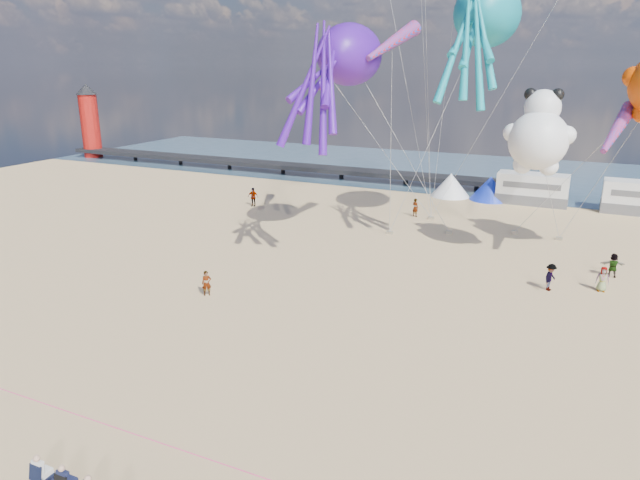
{
  "coord_description": "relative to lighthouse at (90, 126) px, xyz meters",
  "views": [
    {
      "loc": [
        10.28,
        -18.5,
        13.2
      ],
      "look_at": [
        -1.14,
        6.0,
        4.83
      ],
      "focal_mm": 32.0,
      "sensor_mm": 36.0,
      "label": 1
    }
  ],
  "objects": [
    {
      "name": "kite_octopus_purple",
      "position": [
        50.86,
        -24.61,
        9.31
      ],
      "size": [
        4.51,
        9.43,
        10.51
      ],
      "primitive_type": null,
      "rotation": [
        0.0,
        0.0,
        -0.06
      ],
      "color": "#45119A"
    },
    {
      "name": "windsock_right",
      "position": [
        47.13,
        -20.15,
        8.05
      ],
      "size": [
        1.63,
        4.89,
        4.81
      ],
      "primitive_type": null,
      "rotation": [
        0.0,
        0.0,
        0.16
      ],
      "color": "red"
    },
    {
      "name": "tent_white",
      "position": [
        54.0,
        -4.0,
        -3.3
      ],
      "size": [
        4.0,
        4.0,
        2.4
      ],
      "primitive_type": "cone",
      "color": "white",
      "rests_on": "ground"
    },
    {
      "name": "beachgoer_4",
      "position": [
        68.8,
        -23.2,
        -3.7
      ],
      "size": [
        1.01,
        0.61,
        1.61
      ],
      "primitive_type": "imported",
      "rotation": [
        0.0,
        0.0,
        3.38
      ],
      "color": "#7F6659",
      "rests_on": "ground"
    },
    {
      "name": "beachgoer_6",
      "position": [
        68.18,
        -26.15,
        -3.72
      ],
      "size": [
        0.6,
        0.43,
        1.56
      ],
      "primitive_type": "imported",
      "rotation": [
        0.0,
        0.0,
        0.1
      ],
      "color": "#7F6659",
      "rests_on": "ground"
    },
    {
      "name": "ground",
      "position": [
        56.0,
        -44.0,
        -4.5
      ],
      "size": [
        120.0,
        120.0,
        0.0
      ],
      "primitive_type": "plane",
      "color": "#DEB980",
      "rests_on": "ground"
    },
    {
      "name": "sandbag_e",
      "position": [
        54.55,
        -13.94,
        -4.39
      ],
      "size": [
        0.5,
        0.35,
        0.22
      ],
      "primitive_type": "cube",
      "color": "gray",
      "rests_on": "ground"
    },
    {
      "name": "kite_panda",
      "position": [
        63.38,
        -22.41,
        3.92
      ],
      "size": [
        5.55,
        5.34,
        6.6
      ],
      "primitive_type": null,
      "rotation": [
        0.0,
        0.0,
        -0.23
      ],
      "color": "white"
    },
    {
      "name": "beachgoer_3",
      "position": [
        37.67,
        -16.45,
        -3.59
      ],
      "size": [
        1.25,
        0.81,
        1.82
      ],
      "primitive_type": "imported",
      "rotation": [
        0.0,
        0.0,
        0.12
      ],
      "color": "#7F6659",
      "rests_on": "ground"
    },
    {
      "name": "pier",
      "position": [
        28.0,
        0.0,
        -3.5
      ],
      "size": [
        60.0,
        3.0,
        0.5
      ],
      "primitive_type": "cube",
      "color": "black",
      "rests_on": "ground"
    },
    {
      "name": "beachgoer_2",
      "position": [
        65.31,
        -27.36,
        -3.65
      ],
      "size": [
        0.89,
        1.0,
        1.7
      ],
      "primitive_type": "imported",
      "rotation": [
        0.0,
        0.0,
        1.2
      ],
      "color": "#7F6659",
      "rests_on": "ground"
    },
    {
      "name": "water",
      "position": [
        56.0,
        11.0,
        -4.48
      ],
      "size": [
        120.0,
        120.0,
        0.0
      ],
      "primitive_type": "plane",
      "color": "#355065",
      "rests_on": "ground"
    },
    {
      "name": "lighthouse",
      "position": [
        0.0,
        0.0,
        0.0
      ],
      "size": [
        2.6,
        2.6,
        9.0
      ],
      "primitive_type": "cylinder",
      "color": "#A5140F",
      "rests_on": "ground"
    },
    {
      "name": "tent_blue",
      "position": [
        58.0,
        -4.0,
        -3.3
      ],
      "size": [
        4.0,
        4.0,
        2.4
      ],
      "primitive_type": "cone",
      "color": "#1933CC",
      "rests_on": "ground"
    },
    {
      "name": "windsock_left",
      "position": [
        53.49,
        -23.46,
        10.09
      ],
      "size": [
        2.49,
        6.22,
        6.14
      ],
      "primitive_type": null,
      "rotation": [
        0.0,
        0.0,
        -0.23
      ],
      "color": "red"
    },
    {
      "name": "standing_person",
      "position": [
        46.86,
        -36.78,
        -3.74
      ],
      "size": [
        0.66,
        0.63,
        1.52
      ],
      "primitive_type": "imported",
      "rotation": [
        0.0,
        0.0,
        0.67
      ],
      "color": "tan",
      "rests_on": "ground"
    },
    {
      "name": "rope_line",
      "position": [
        56.0,
        -49.0,
        -4.48
      ],
      "size": [
        34.0,
        0.03,
        0.03
      ],
      "primitive_type": "cylinder",
      "rotation": [
        0.0,
        1.57,
        0.0
      ],
      "color": "#F2338C",
      "rests_on": "ground"
    },
    {
      "name": "sandbag_d",
      "position": [
        61.86,
        -15.43,
        -4.39
      ],
      "size": [
        0.5,
        0.35,
        0.22
      ],
      "primitive_type": "cube",
      "color": "gray",
      "rests_on": "ground"
    },
    {
      "name": "motorhome_0",
      "position": [
        62.0,
        -4.0,
        -3.0
      ],
      "size": [
        6.6,
        2.5,
        3.0
      ],
      "primitive_type": "cube",
      "color": "silver",
      "rests_on": "ground"
    },
    {
      "name": "sandbag_a",
      "position": [
        52.68,
        -19.92,
        -4.39
      ],
      "size": [
        0.5,
        0.35,
        0.22
      ],
      "primitive_type": "cube",
      "color": "gray",
      "rests_on": "ground"
    },
    {
      "name": "kite_octopus_teal",
      "position": [
        58.61,
        -17.42,
        12.16
      ],
      "size": [
        6.65,
        10.57,
        11.2
      ],
      "primitive_type": null,
      "rotation": [
        0.0,
        0.0,
        0.27
      ],
      "color": "teal"
    },
    {
      "name": "sandbag_c",
      "position": [
        65.26,
        -15.87,
        -4.39
      ],
      "size": [
        0.5,
        0.35,
        0.22
      ],
      "primitive_type": "cube",
      "color": "gray",
      "rests_on": "ground"
    },
    {
      "name": "sandbag_b",
      "position": [
        57.02,
        -17.79,
        -4.39
      ],
      "size": [
        0.5,
        0.35,
        0.22
      ],
      "primitive_type": "cube",
      "color": "gray",
      "rests_on": "ground"
    },
    {
      "name": "windsock_mid",
      "position": [
        67.89,
        -22.26,
        4.86
      ],
      "size": [
        2.41,
        5.46,
        5.39
      ],
      "primitive_type": null,
      "rotation": [
        0.0,
        0.0,
        -0.27
      ],
      "color": "red"
    },
    {
      "name": "beachgoer_5",
      "position": [
        53.0,
        -13.65,
        -3.67
      ],
      "size": [
        1.61,
        1.05,
        1.66
      ],
      "primitive_type": "imported",
      "rotation": [
        0.0,
        0.0,
        2.75
      ],
      "color": "#7F6659",
      "rests_on": "ground"
    }
  ]
}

